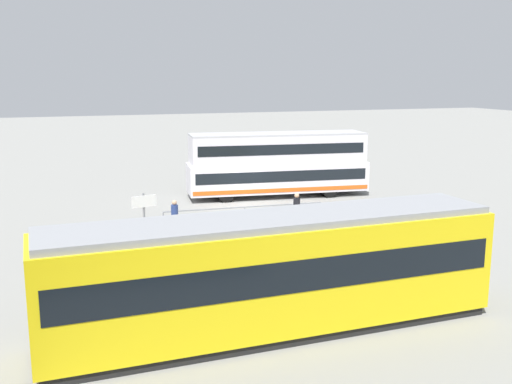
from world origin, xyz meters
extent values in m
plane|color=gray|center=(0.00, 0.00, 0.00)|extent=(160.00, 160.00, 0.00)
cube|color=silver|center=(-2.65, -1.87, 1.21)|extent=(11.07, 3.84, 1.72)
cube|color=silver|center=(-2.65, -1.87, 2.91)|extent=(10.74, 3.70, 1.68)
cube|color=black|center=(-2.65, -1.87, 1.42)|extent=(10.54, 3.81, 0.64)
cube|color=black|center=(-2.65, -1.87, 2.99)|extent=(10.20, 3.66, 0.60)
cube|color=#D85919|center=(-2.65, -1.87, 0.60)|extent=(10.86, 3.85, 0.24)
cube|color=#B2B2B7|center=(-2.65, -1.87, 3.80)|extent=(10.74, 3.70, 0.10)
cylinder|color=black|center=(0.69, -2.26, 0.50)|extent=(1.29, 2.63, 1.00)
cylinder|color=black|center=(-5.61, -1.51, 0.50)|extent=(1.29, 2.63, 1.00)
cube|color=yellow|center=(4.59, 16.41, 1.73)|extent=(13.24, 2.82, 2.96)
cube|color=black|center=(4.59, 16.41, 2.03)|extent=(12.72, 2.84, 0.90)
cube|color=gray|center=(4.59, 16.41, 3.31)|extent=(12.97, 2.61, 0.20)
cube|color=black|center=(4.59, 16.41, 0.12)|extent=(12.98, 2.69, 0.25)
cylinder|color=#33384C|center=(5.09, 5.39, 0.42)|extent=(0.14, 0.14, 0.84)
cylinder|color=#33384C|center=(5.27, 5.26, 0.42)|extent=(0.14, 0.14, 0.84)
cylinder|color=navy|center=(5.18, 5.32, 1.16)|extent=(0.45, 0.45, 0.64)
sphere|color=tan|center=(5.18, 5.32, 1.60)|extent=(0.23, 0.23, 0.23)
cylinder|color=#33384C|center=(-0.61, 6.10, 0.44)|extent=(0.14, 0.14, 0.87)
cylinder|color=#33384C|center=(-0.49, 5.92, 0.44)|extent=(0.14, 0.14, 0.87)
cylinder|color=black|center=(-0.55, 6.01, 1.21)|extent=(0.44, 0.44, 0.67)
sphere|color=tan|center=(-0.55, 6.01, 1.66)|extent=(0.24, 0.24, 0.24)
cube|color=gray|center=(1.70, 4.95, 1.05)|extent=(7.80, 0.55, 0.06)
cube|color=gray|center=(1.70, 4.95, 0.55)|extent=(7.80, 0.55, 0.06)
cylinder|color=gray|center=(-2.20, 5.20, 0.53)|extent=(0.07, 0.07, 1.05)
cylinder|color=gray|center=(1.70, 4.95, 0.53)|extent=(0.07, 0.07, 1.05)
cylinder|color=gray|center=(5.59, 4.71, 0.53)|extent=(0.07, 0.07, 1.05)
cylinder|color=slate|center=(6.64, 5.86, 1.11)|extent=(0.10, 0.10, 2.22)
cube|color=white|center=(6.64, 5.90, 1.86)|extent=(1.10, 0.30, 0.51)
camera|label=1|loc=(10.51, 31.67, 7.30)|focal=42.22mm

